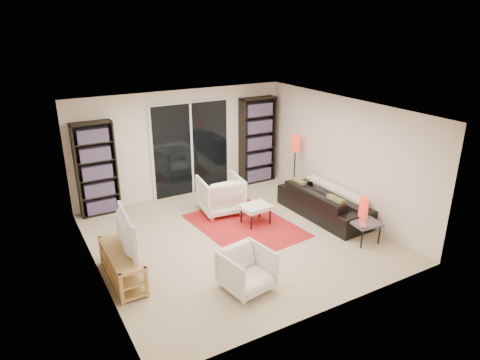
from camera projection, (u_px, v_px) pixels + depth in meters
name	position (u px, v px, depth m)	size (l,w,h in m)	color
floor	(236.00, 237.00, 8.02)	(5.00, 5.00, 0.00)	beige
wall_back	(182.00, 144.00, 9.62)	(5.00, 0.02, 2.40)	white
wall_front	(330.00, 235.00, 5.56)	(5.00, 0.02, 2.40)	white
wall_left	(91.00, 206.00, 6.44)	(0.02, 5.00, 2.40)	white
wall_right	(343.00, 156.00, 8.75)	(0.02, 5.00, 2.40)	white
ceiling	(236.00, 110.00, 7.17)	(5.00, 5.00, 0.02)	white
sliding_door	(191.00, 149.00, 9.74)	(1.92, 0.08, 2.16)	white
bookshelf_left	(96.00, 169.00, 8.67)	(0.80, 0.30, 1.95)	black
bookshelf_right	(258.00, 141.00, 10.42)	(0.90, 0.30, 2.10)	black
tv_stand	(122.00, 265.00, 6.63)	(0.42, 1.32, 0.50)	tan
tv	(120.00, 233.00, 6.45)	(1.07, 0.14, 0.61)	black
rug	(245.00, 225.00, 8.45)	(1.66, 2.25, 0.01)	red
sofa	(324.00, 202.00, 8.77)	(2.10, 0.82, 0.61)	black
armchair_back	(221.00, 194.00, 8.94)	(0.84, 0.86, 0.78)	white
armchair_front	(247.00, 270.00, 6.38)	(0.69, 0.71, 0.64)	white
ottoman	(256.00, 208.00, 8.42)	(0.58, 0.48, 0.40)	white
side_table	(364.00, 223.00, 7.75)	(0.54, 0.54, 0.40)	#4D4D53
laptop	(365.00, 224.00, 7.60)	(0.30, 0.19, 0.02)	silver
table_lamp	(363.00, 208.00, 7.83)	(0.17, 0.17, 0.38)	red
floor_lamp	(295.00, 149.00, 9.71)	(0.21, 0.21, 1.38)	black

